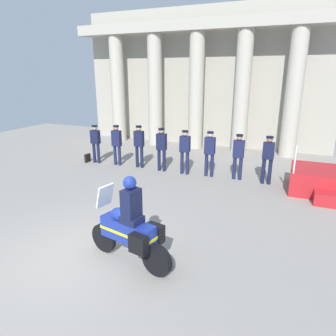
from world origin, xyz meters
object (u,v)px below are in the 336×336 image
Objects in this scene: officer_in_row_1 at (117,142)px; officer_in_row_4 at (185,149)px; officer_in_row_7 at (268,156)px; officer_in_row_0 at (96,141)px; officer_in_row_2 at (139,143)px; officer_in_row_5 at (210,150)px; motorcycle_with_rider at (130,228)px; briefcase_on_ground at (88,158)px; officer_in_row_6 at (238,153)px; officer_in_row_3 at (161,146)px.

officer_in_row_1 is 1.00× the size of officer_in_row_4.
officer_in_row_4 is 3.03m from officer_in_row_7.
officer_in_row_7 is at bearing -179.58° from officer_in_row_0.
officer_in_row_0 is at bearing 0.42° from officer_in_row_7.
officer_in_row_5 is at bearing 179.57° from officer_in_row_2.
briefcase_on_ground is at bearing -34.47° from motorcycle_with_rider.
officer_in_row_6 is 4.67× the size of briefcase_on_ground.
officer_in_row_2 is at bearing -4.56° from officer_in_row_3.
officer_in_row_6 is at bearing -178.99° from officer_in_row_1.
officer_in_row_3 is 4.77× the size of briefcase_on_ground.
officer_in_row_7 is at bearing 179.31° from officer_in_row_2.
officer_in_row_2 is at bearing -0.43° from officer_in_row_5.
officer_in_row_6 is (2.00, 0.14, -0.02)m from officer_in_row_4.
officer_in_row_3 reaches higher than briefcase_on_ground.
officer_in_row_5 is at bearing 1.60° from briefcase_on_ground.
officer_in_row_3 is 0.98m from officer_in_row_4.
motorcycle_with_rider reaches higher than officer_in_row_1.
officer_in_row_0 is 7.80m from motorcycle_with_rider.
officer_in_row_2 is 1.01× the size of officer_in_row_3.
officer_in_row_2 is 4.02m from officer_in_row_6.
officer_in_row_4 is 0.83× the size of motorcycle_with_rider.
officer_in_row_4 is at bearing 4.01° from officer_in_row_6.
officer_in_row_0 is 3.08m from officer_in_row_3.
officer_in_row_6 is at bearing -179.60° from officer_in_row_2.
officer_in_row_1 is 0.99× the size of officer_in_row_5.
officer_in_row_5 reaches higher than officer_in_row_0.
motorcycle_with_rider is at bearing 108.09° from officer_in_row_3.
officer_in_row_2 is 1.02× the size of officer_in_row_4.
officer_in_row_7 is at bearing -179.99° from officer_in_row_1.
officer_in_row_5 is 6.05m from motorcycle_with_rider.
officer_in_row_5 is 1.01× the size of officer_in_row_7.
officer_in_row_1 is at bearing -0.96° from officer_in_row_4.
officer_in_row_6 is 0.81× the size of motorcycle_with_rider.
officer_in_row_1 is at bearing 0.56° from officer_in_row_5.
officer_in_row_2 is 1.01× the size of officer_in_row_5.
officer_in_row_6 is at bearing -175.99° from officer_in_row_4.
officer_in_row_3 and officer_in_row_5 have the same top height.
officer_in_row_2 reaches higher than briefcase_on_ground.
officer_in_row_1 is 3.04m from officer_in_row_4.
officer_in_row_3 reaches higher than officer_in_row_0.
officer_in_row_7 is at bearing -179.69° from officer_in_row_3.
officer_in_row_2 reaches higher than officer_in_row_6.
officer_in_row_6 is 6.56m from briefcase_on_ground.
officer_in_row_4 reaches higher than officer_in_row_0.
officer_in_row_0 is at bearing 1.03° from officer_in_row_5.
officer_in_row_6 is (5.04, 0.09, -0.01)m from officer_in_row_1.
officer_in_row_1 is at bearing 3.42° from officer_in_row_2.
officer_in_row_7 is (4.01, 0.02, -0.00)m from officer_in_row_3.
officer_in_row_2 is at bearing 0.40° from officer_in_row_6.
officer_in_row_7 is (5.05, -0.06, -0.02)m from officer_in_row_2.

